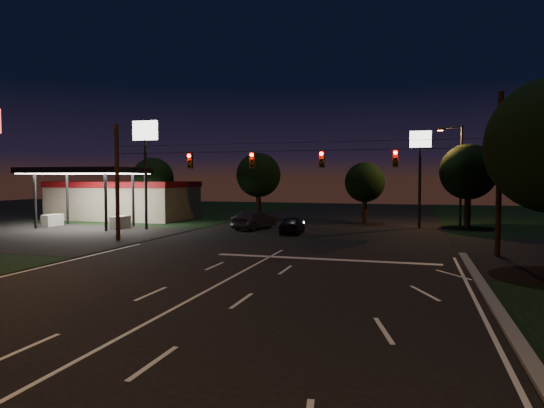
% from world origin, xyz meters
% --- Properties ---
extents(ground, '(140.00, 140.00, 0.00)m').
position_xyz_m(ground, '(0.00, 0.00, 0.00)').
color(ground, black).
rests_on(ground, ground).
extents(cross_street_left, '(20.00, 16.00, 0.02)m').
position_xyz_m(cross_street_left, '(-20.00, 16.00, 0.00)').
color(cross_street_left, black).
rests_on(cross_street_left, ground).
extents(center_line, '(0.14, 40.00, 0.01)m').
position_xyz_m(center_line, '(0.00, -6.00, 0.01)').
color(center_line, silver).
rests_on(center_line, ground).
extents(stop_bar, '(12.00, 0.50, 0.01)m').
position_xyz_m(stop_bar, '(3.00, 11.50, 0.01)').
color(stop_bar, silver).
rests_on(stop_bar, ground).
extents(utility_pole_right, '(0.30, 0.30, 9.00)m').
position_xyz_m(utility_pole_right, '(12.00, 15.00, 0.00)').
color(utility_pole_right, black).
rests_on(utility_pole_right, ground).
extents(utility_pole_left, '(0.28, 0.28, 8.00)m').
position_xyz_m(utility_pole_left, '(-12.00, 15.00, 0.00)').
color(utility_pole_left, black).
rests_on(utility_pole_left, ground).
extents(signal_span, '(24.00, 0.40, 1.56)m').
position_xyz_m(signal_span, '(-0.00, 14.96, 5.50)').
color(signal_span, black).
rests_on(signal_span, ground).
extents(gas_station, '(14.20, 16.10, 5.25)m').
position_xyz_m(gas_station, '(-21.86, 30.39, 2.38)').
color(gas_station, gray).
rests_on(gas_station, ground).
extents(pole_sign_left_near, '(2.20, 0.30, 9.10)m').
position_xyz_m(pole_sign_left_near, '(-14.00, 22.00, 6.98)').
color(pole_sign_left_near, black).
rests_on(pole_sign_left_near, ground).
extents(pole_sign_right, '(1.80, 0.30, 8.40)m').
position_xyz_m(pole_sign_right, '(8.00, 30.00, 6.24)').
color(pole_sign_right, black).
rests_on(pole_sign_right, ground).
extents(street_light_right_far, '(2.20, 0.35, 9.00)m').
position_xyz_m(street_light_right_far, '(11.24, 32.00, 5.24)').
color(street_light_right_far, black).
rests_on(street_light_right_far, ground).
extents(tree_far_a, '(4.20, 4.20, 6.42)m').
position_xyz_m(tree_far_a, '(-17.98, 30.12, 4.26)').
color(tree_far_a, black).
rests_on(tree_far_a, ground).
extents(tree_far_b, '(4.60, 4.60, 6.98)m').
position_xyz_m(tree_far_b, '(-7.98, 34.13, 4.61)').
color(tree_far_b, black).
rests_on(tree_far_b, ground).
extents(tree_far_c, '(3.80, 3.80, 5.86)m').
position_xyz_m(tree_far_c, '(3.02, 33.10, 3.90)').
color(tree_far_c, black).
rests_on(tree_far_c, ground).
extents(tree_far_d, '(4.80, 4.80, 7.30)m').
position_xyz_m(tree_far_d, '(12.02, 31.13, 4.83)').
color(tree_far_d, black).
rests_on(tree_far_d, ground).
extents(car_oncoming_a, '(1.96, 4.17, 1.38)m').
position_xyz_m(car_oncoming_a, '(-1.56, 22.72, 0.69)').
color(car_oncoming_a, black).
rests_on(car_oncoming_a, ground).
extents(car_oncoming_b, '(2.62, 5.02, 1.58)m').
position_xyz_m(car_oncoming_b, '(-5.40, 24.86, 0.79)').
color(car_oncoming_b, black).
rests_on(car_oncoming_b, ground).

